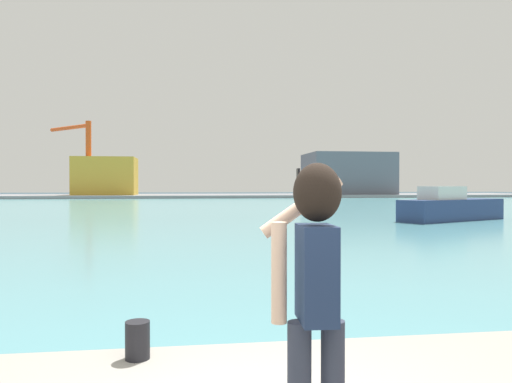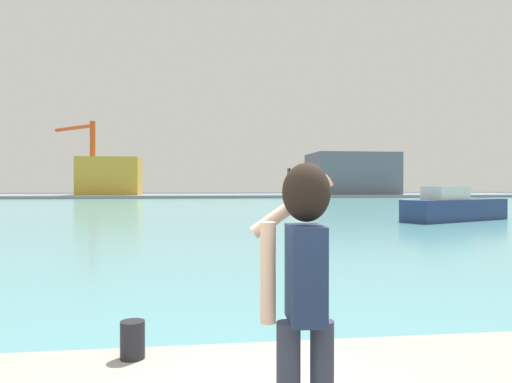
{
  "view_description": "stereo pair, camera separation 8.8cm",
  "coord_description": "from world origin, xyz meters",
  "px_view_note": "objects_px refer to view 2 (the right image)",
  "views": [
    {
      "loc": [
        -0.43,
        -2.87,
        2.3
      ],
      "look_at": [
        0.98,
        7.14,
        2.17
      ],
      "focal_mm": 33.85,
      "sensor_mm": 36.0,
      "label": 1
    },
    {
      "loc": [
        -0.34,
        -2.88,
        2.3
      ],
      "look_at": [
        0.98,
        7.14,
        2.17
      ],
      "focal_mm": 33.85,
      "sensor_mm": 36.0,
      "label": 2
    }
  ],
  "objects_px": {
    "boat_moored": "(454,208)",
    "port_crane": "(87,149)",
    "warehouse_right": "(351,174)",
    "warehouse_left": "(110,176)",
    "person_photographer": "(304,279)",
    "harbor_bollard": "(133,340)"
  },
  "relations": [
    {
      "from": "boat_moored",
      "to": "port_crane",
      "type": "height_order",
      "value": "port_crane"
    },
    {
      "from": "warehouse_right",
      "to": "port_crane",
      "type": "bearing_deg",
      "value": -177.89
    },
    {
      "from": "warehouse_right",
      "to": "warehouse_left",
      "type": "bearing_deg",
      "value": -178.74
    },
    {
      "from": "warehouse_right",
      "to": "port_crane",
      "type": "distance_m",
      "value": 51.58
    },
    {
      "from": "warehouse_left",
      "to": "port_crane",
      "type": "relative_size",
      "value": 0.82
    },
    {
      "from": "boat_moored",
      "to": "port_crane",
      "type": "relative_size",
      "value": 0.63
    },
    {
      "from": "port_crane",
      "to": "boat_moored",
      "type": "bearing_deg",
      "value": -60.27
    },
    {
      "from": "person_photographer",
      "to": "harbor_bollard",
      "type": "relative_size",
      "value": 5.01
    },
    {
      "from": "person_photographer",
      "to": "harbor_bollard",
      "type": "xyz_separation_m",
      "value": [
        -1.19,
        1.85,
        -0.89
      ]
    },
    {
      "from": "person_photographer",
      "to": "warehouse_left",
      "type": "xyz_separation_m",
      "value": [
        -16.01,
        90.61,
        2.28
      ]
    },
    {
      "from": "harbor_bollard",
      "to": "warehouse_right",
      "type": "distance_m",
      "value": 95.61
    },
    {
      "from": "warehouse_left",
      "to": "warehouse_right",
      "type": "bearing_deg",
      "value": 1.26
    },
    {
      "from": "boat_moored",
      "to": "warehouse_left",
      "type": "xyz_separation_m",
      "value": [
        -32.18,
        64.14,
        3.17
      ]
    },
    {
      "from": "person_photographer",
      "to": "boat_moored",
      "type": "relative_size",
      "value": 0.21
    },
    {
      "from": "boat_moored",
      "to": "warehouse_right",
      "type": "xyz_separation_m",
      "value": [
        15.21,
        65.19,
        3.79
      ]
    },
    {
      "from": "person_photographer",
      "to": "warehouse_left",
      "type": "bearing_deg",
      "value": 13.56
    },
    {
      "from": "warehouse_left",
      "to": "port_crane",
      "type": "height_order",
      "value": "port_crane"
    },
    {
      "from": "boat_moored",
      "to": "warehouse_left",
      "type": "height_order",
      "value": "warehouse_left"
    },
    {
      "from": "harbor_bollard",
      "to": "boat_moored",
      "type": "xyz_separation_m",
      "value": [
        17.37,
        24.62,
        0.0
      ]
    },
    {
      "from": "harbor_bollard",
      "to": "warehouse_right",
      "type": "relative_size",
      "value": 0.02
    },
    {
      "from": "person_photographer",
      "to": "port_crane",
      "type": "height_order",
      "value": "port_crane"
    },
    {
      "from": "harbor_bollard",
      "to": "person_photographer",
      "type": "bearing_deg",
      "value": -57.17
    }
  ]
}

